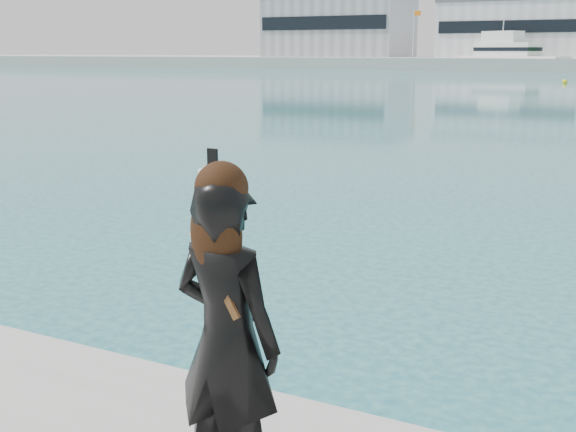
# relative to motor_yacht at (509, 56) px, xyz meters

# --- Properties ---
(warehouse_grey_left) EXTENTS (26.52, 16.36, 11.50)m
(warehouse_grey_left) POSITION_rel_motor_yacht_xyz_m (-34.39, 11.82, 5.49)
(warehouse_grey_left) COLOR gray
(warehouse_grey_left) RESTS_ON far_quay
(warehouse_white) EXTENTS (24.48, 15.35, 9.50)m
(warehouse_white) POSITION_rel_motor_yacht_xyz_m (-1.39, 11.82, 4.49)
(warehouse_white) COLOR silver
(warehouse_white) RESTS_ON far_quay
(flagpole_left) EXTENTS (1.28, 0.16, 8.00)m
(flagpole_left) POSITION_rel_motor_yacht_xyz_m (-17.29, 4.84, 4.27)
(flagpole_left) COLOR silver
(flagpole_left) RESTS_ON far_quay
(motor_yacht) EXTENTS (17.88, 10.80, 8.08)m
(motor_yacht) POSITION_rel_motor_yacht_xyz_m (0.00, 0.00, 0.00)
(motor_yacht) COLOR white
(motor_yacht) RESTS_ON ground
(buoy_far) EXTENTS (0.50, 0.50, 0.50)m
(buoy_far) POSITION_rel_motor_yacht_xyz_m (13.51, -42.44, -2.27)
(buoy_far) COLOR yellow
(buoy_far) RESTS_ON ground
(woman) EXTENTS (0.69, 0.50, 1.88)m
(woman) POSITION_rel_motor_yacht_xyz_m (20.58, -116.35, -0.52)
(woman) COLOR black
(woman) RESTS_ON near_quay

